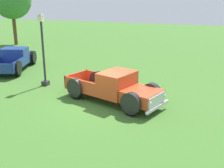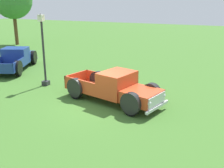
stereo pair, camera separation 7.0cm
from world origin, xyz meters
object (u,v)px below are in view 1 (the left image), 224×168
(pickup_truck_behind_right, at_px, (16,59))
(pickup_truck_foreground, at_px, (118,89))
(lamp_post_near, at_px, (43,49))
(oak_tree_center, at_px, (12,0))

(pickup_truck_behind_right, bearing_deg, pickup_truck_foreground, -113.07)
(pickup_truck_foreground, xyz_separation_m, pickup_truck_behind_right, (3.83, 8.99, -0.02))
(lamp_post_near, bearing_deg, pickup_truck_behind_right, 57.60)
(pickup_truck_behind_right, height_order, oak_tree_center, oak_tree_center)
(pickup_truck_foreground, relative_size, pickup_truck_behind_right, 1.03)
(pickup_truck_behind_right, xyz_separation_m, lamp_post_near, (-2.59, -4.09, 1.43))
(oak_tree_center, bearing_deg, lamp_post_near, -135.72)
(pickup_truck_foreground, height_order, oak_tree_center, oak_tree_center)
(oak_tree_center, bearing_deg, pickup_truck_behind_right, -141.71)
(pickup_truck_foreground, relative_size, oak_tree_center, 0.82)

